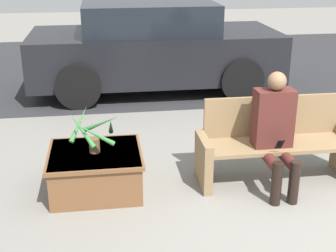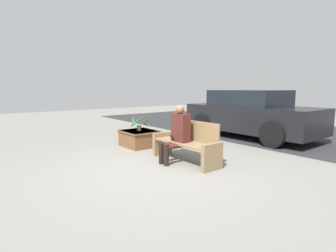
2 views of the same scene
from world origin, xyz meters
The scene contains 7 objects.
ground_plane centered at (0.00, 0.00, 0.00)m, with size 30.00×30.00×0.00m, color gray.
road_surface centered at (0.00, 6.14, 0.00)m, with size 20.00×6.00×0.01m, color #2D2D30.
bench centered at (-0.07, 0.80, 0.40)m, with size 1.67×0.51×0.87m.
person_seated centered at (-0.16, 0.62, 0.65)m, with size 0.39×0.61×1.21m.
planter_box centered at (-1.97, 0.78, 0.23)m, with size 0.94×0.85×0.43m.
potted_plant centered at (-1.97, 0.78, 0.65)m, with size 0.52×0.53×0.45m.
parked_car centered at (-0.97, 4.35, 0.75)m, with size 4.17×1.98×1.50m.
Camera 2 is at (4.01, -2.88, 1.55)m, focal length 28.00 mm.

